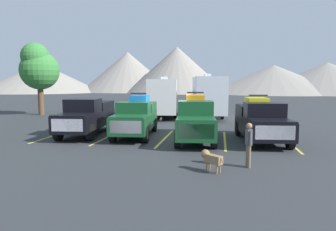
{
  "coord_description": "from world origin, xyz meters",
  "views": [
    {
      "loc": [
        3.06,
        -16.94,
        3.13
      ],
      "look_at": [
        0.0,
        0.44,
        1.2
      ],
      "focal_mm": 31.75,
      "sensor_mm": 36.0,
      "label": 1
    }
  ],
  "objects_px": {
    "camper_trailer_b": "(208,95)",
    "dog": "(210,158)",
    "camper_trailer_a": "(164,96)",
    "person_a": "(249,142)",
    "pickup_truck_c": "(195,118)",
    "pickup_truck_a": "(87,116)",
    "pickup_truck_b": "(136,116)",
    "pickup_truck_d": "(261,120)"
  },
  "relations": [
    {
      "from": "pickup_truck_b",
      "to": "dog",
      "type": "xyz_separation_m",
      "value": [
        4.6,
        -6.55,
        -0.66
      ]
    },
    {
      "from": "pickup_truck_a",
      "to": "pickup_truck_d",
      "type": "bearing_deg",
      "value": -2.02
    },
    {
      "from": "camper_trailer_b",
      "to": "dog",
      "type": "relative_size",
      "value": 9.62
    },
    {
      "from": "pickup_truck_d",
      "to": "camper_trailer_a",
      "type": "distance_m",
      "value": 12.83
    },
    {
      "from": "pickup_truck_b",
      "to": "pickup_truck_a",
      "type": "bearing_deg",
      "value": -179.03
    },
    {
      "from": "dog",
      "to": "pickup_truck_c",
      "type": "bearing_deg",
      "value": 99.88
    },
    {
      "from": "person_a",
      "to": "pickup_truck_b",
      "type": "bearing_deg",
      "value": 135.91
    },
    {
      "from": "camper_trailer_a",
      "to": "person_a",
      "type": "relative_size",
      "value": 5.26
    },
    {
      "from": "pickup_truck_c",
      "to": "pickup_truck_d",
      "type": "distance_m",
      "value": 3.53
    },
    {
      "from": "person_a",
      "to": "pickup_truck_a",
      "type": "bearing_deg",
      "value": 147.64
    },
    {
      "from": "pickup_truck_a",
      "to": "pickup_truck_c",
      "type": "xyz_separation_m",
      "value": [
        6.66,
        -0.62,
        0.06
      ]
    },
    {
      "from": "camper_trailer_b",
      "to": "dog",
      "type": "height_order",
      "value": "camper_trailer_b"
    },
    {
      "from": "pickup_truck_b",
      "to": "pickup_truck_d",
      "type": "distance_m",
      "value": 7.11
    },
    {
      "from": "pickup_truck_c",
      "to": "person_a",
      "type": "xyz_separation_m",
      "value": [
        2.41,
        -5.12,
        -0.25
      ]
    },
    {
      "from": "pickup_truck_a",
      "to": "person_a",
      "type": "xyz_separation_m",
      "value": [
        9.06,
        -5.74,
        -0.19
      ]
    },
    {
      "from": "dog",
      "to": "person_a",
      "type": "bearing_deg",
      "value": 28.75
    },
    {
      "from": "pickup_truck_a",
      "to": "pickup_truck_b",
      "type": "distance_m",
      "value": 3.08
    },
    {
      "from": "camper_trailer_a",
      "to": "pickup_truck_c",
      "type": "bearing_deg",
      "value": -70.35
    },
    {
      "from": "pickup_truck_a",
      "to": "dog",
      "type": "xyz_separation_m",
      "value": [
        7.68,
        -6.5,
        -0.65
      ]
    },
    {
      "from": "pickup_truck_d",
      "to": "person_a",
      "type": "distance_m",
      "value": 5.5
    },
    {
      "from": "camper_trailer_a",
      "to": "pickup_truck_d",
      "type": "bearing_deg",
      "value": -54.94
    },
    {
      "from": "pickup_truck_a",
      "to": "pickup_truck_d",
      "type": "xyz_separation_m",
      "value": [
        10.18,
        -0.36,
        -0.0
      ]
    },
    {
      "from": "camper_trailer_a",
      "to": "camper_trailer_b",
      "type": "distance_m",
      "value": 4.13
    },
    {
      "from": "pickup_truck_a",
      "to": "pickup_truck_c",
      "type": "distance_m",
      "value": 6.69
    },
    {
      "from": "dog",
      "to": "pickup_truck_b",
      "type": "bearing_deg",
      "value": 125.07
    },
    {
      "from": "pickup_truck_b",
      "to": "camper_trailer_a",
      "type": "relative_size",
      "value": 0.63
    },
    {
      "from": "pickup_truck_c",
      "to": "person_a",
      "type": "bearing_deg",
      "value": -64.85
    },
    {
      "from": "person_a",
      "to": "camper_trailer_a",
      "type": "bearing_deg",
      "value": 111.47
    },
    {
      "from": "pickup_truck_c",
      "to": "camper_trailer_b",
      "type": "height_order",
      "value": "camper_trailer_b"
    },
    {
      "from": "pickup_truck_c",
      "to": "camper_trailer_a",
      "type": "distance_m",
      "value": 11.43
    },
    {
      "from": "camper_trailer_b",
      "to": "dog",
      "type": "bearing_deg",
      "value": -87.39
    },
    {
      "from": "camper_trailer_a",
      "to": "pickup_truck_b",
      "type": "bearing_deg",
      "value": -88.52
    },
    {
      "from": "pickup_truck_b",
      "to": "person_a",
      "type": "bearing_deg",
      "value": -44.09
    },
    {
      "from": "camper_trailer_a",
      "to": "dog",
      "type": "bearing_deg",
      "value": -73.7
    },
    {
      "from": "pickup_truck_b",
      "to": "pickup_truck_c",
      "type": "distance_m",
      "value": 3.64
    },
    {
      "from": "pickup_truck_a",
      "to": "camper_trailer_b",
      "type": "relative_size",
      "value": 0.75
    },
    {
      "from": "camper_trailer_a",
      "to": "dog",
      "type": "xyz_separation_m",
      "value": [
        4.86,
        -16.63,
        -1.48
      ]
    },
    {
      "from": "pickup_truck_b",
      "to": "pickup_truck_d",
      "type": "relative_size",
      "value": 1.02
    },
    {
      "from": "camper_trailer_b",
      "to": "person_a",
      "type": "xyz_separation_m",
      "value": [
        2.12,
        -15.52,
        -1.12
      ]
    },
    {
      "from": "pickup_truck_d",
      "to": "person_a",
      "type": "xyz_separation_m",
      "value": [
        -1.12,
        -5.38,
        -0.18
      ]
    },
    {
      "from": "pickup_truck_c",
      "to": "pickup_truck_d",
      "type": "height_order",
      "value": "pickup_truck_c"
    },
    {
      "from": "pickup_truck_c",
      "to": "camper_trailer_a",
      "type": "bearing_deg",
      "value": 109.65
    }
  ]
}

